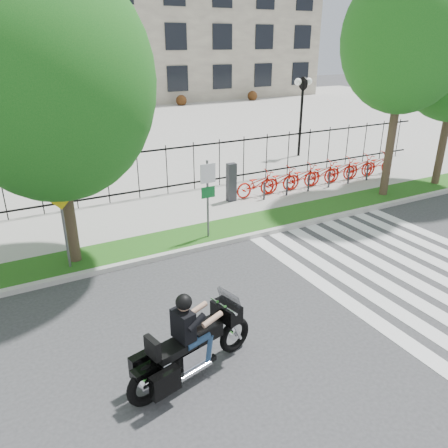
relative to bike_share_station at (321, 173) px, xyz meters
name	(u,v)px	position (x,y,z in m)	size (l,w,h in m)	color
ground	(267,321)	(-7.50, -7.20, -0.66)	(120.00, 120.00, 0.00)	#333335
curb	(193,249)	(-7.50, -3.10, -0.58)	(60.00, 0.20, 0.15)	#BCB9B1
grass_verge	(182,239)	(-7.50, -2.25, -0.58)	(60.00, 1.50, 0.15)	#1B4E13
sidewalk	(155,214)	(-7.50, 0.25, -0.58)	(60.00, 3.50, 0.15)	#9B9891
plaza	(68,133)	(-7.50, 17.80, -0.61)	(80.00, 34.00, 0.10)	#9B9891
crosswalk_stripes	(412,272)	(-2.68, -7.20, -0.65)	(5.70, 8.00, 0.01)	silver
iron_fence	(138,174)	(-7.50, 2.00, 0.49)	(30.00, 0.06, 2.00)	black
lamp_post_right	(302,97)	(2.50, 4.80, 2.55)	(1.06, 0.70, 4.25)	black
street_tree_1	(50,82)	(-10.81, -2.25, 4.37)	(5.21, 5.21, 7.88)	#3E2E22
street_tree_2	(406,39)	(1.44, -2.25, 5.35)	(4.61, 4.61, 8.52)	#3E2E22
bike_share_station	(321,173)	(0.00, 0.00, 0.00)	(8.93, 0.87, 1.50)	#2D2D33
sign_pole_regulatory	(208,189)	(-6.73, -2.62, 1.08)	(0.50, 0.09, 2.50)	#59595B
sign_pole_warning	(62,213)	(-11.03, -2.62, 1.09)	(0.78, 0.09, 2.49)	#59595B
motorcycle_rider	(193,343)	(-9.71, -7.96, 0.09)	(2.85, 1.23, 2.24)	black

